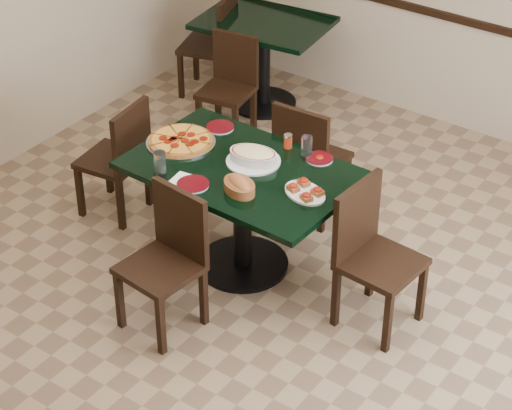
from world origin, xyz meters
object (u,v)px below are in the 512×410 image
Objects in this scene: chair_left at (121,154)px; bruschetta_platter at (305,191)px; pepperoni_pizza at (181,141)px; main_table at (242,193)px; bread_basket at (239,186)px; lasagna_casserole at (253,156)px; chair_far at (307,156)px; back_chair_left at (216,40)px; back_chair_near at (230,81)px; chair_right at (370,248)px; chair_near at (169,253)px; back_table at (263,47)px.

chair_left reaches higher than bruschetta_platter.
bruschetta_platter reaches higher than pepperoni_pizza.
main_table is 0.34m from bread_basket.
lasagna_casserole is 0.99× the size of bruschetta_platter.
chair_far is at bearing 119.73° from bread_basket.
back_chair_left is 2.78m from bruschetta_platter.
pepperoni_pizza is at bearing -74.98° from back_chair_near.
chair_right is at bearing 3.52° from main_table.
bruschetta_platter is at bearing 81.39° from chair_left.
main_table is 1.60× the size of back_chair_left.
bread_basket is (0.18, 0.44, 0.30)m from chair_near.
back_table is 1.22× the size of chair_far.
pepperoni_pizza is (-1.39, -0.01, 0.26)m from chair_right.
back_chair_near and bruschetta_platter have the same top height.
bruschetta_platter is at bearing -50.81° from back_chair_near.
back_chair_left is at bearing 132.87° from main_table.
chair_far is at bearing 56.53° from chair_right.
chair_right reaches higher than bruschetta_platter.
back_table is 0.44m from back_chair_left.
back_table is 2.51m from bruschetta_platter.
chair_near is 0.87m from bruschetta_platter.
chair_far is at bearing 93.52° from chair_near.
chair_far is 1.26m from chair_left.
main_table is at bearing -1.66° from pepperoni_pizza.
lasagna_casserole is at bearing -58.00° from back_chair_near.
chair_right is at bearing -16.09° from lasagna_casserole.
back_table is at bearing 52.38° from chair_right.
pepperoni_pizza is 1.31× the size of lasagna_casserole.
bread_basket is at bearing -20.33° from pepperoni_pizza.
chair_right reaches higher than back_chair_left.
pepperoni_pizza is at bearing 50.59° from chair_far.
chair_near is 0.82m from lasagna_casserole.
chair_near reaches higher than lasagna_casserole.
back_chair_left reaches higher than pepperoni_pizza.
main_table is 2.42m from back_chair_left.
chair_near is 2.60× the size of lasagna_casserole.
chair_far is 1.01× the size of back_chair_left.
main_table and back_table have the same top height.
back_chair_near is 1.82× the size of pepperoni_pizza.
back_table is at bearing 150.78° from bruschetta_platter.
back_chair_near is (-1.07, 2.03, -0.05)m from chair_near.
bread_basket is at bearing 71.37° from chair_left.
chair_far is at bearing 38.28° from back_chair_left.
bread_basket reaches higher than main_table.
chair_left is at bearing 94.68° from chair_right.
pepperoni_pizza is at bearing -161.89° from bruschetta_platter.
chair_near is 1.99× the size of pepperoni_pizza.
chair_left reaches higher than back_chair_near.
chair_right reaches higher than back_table.
back_chair_left reaches higher than back_table.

